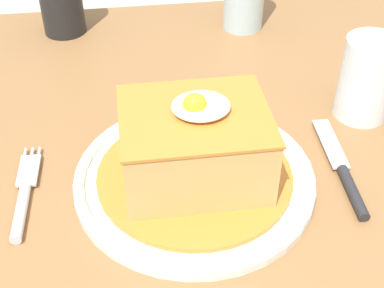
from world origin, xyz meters
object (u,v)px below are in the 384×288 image
Objects in this scene: fork at (23,198)px; knife at (346,177)px; main_plate at (195,177)px; drinking_glass at (366,84)px.

knife is at bearing -2.67° from fork.
fork is (-0.18, -0.00, -0.00)m from main_plate.
fork is at bearing -165.90° from drinking_glass.
main_plate is 0.18m from fork.
main_plate is at bearing -156.37° from drinking_glass.
fork is 0.35m from knife.
knife is at bearing -6.73° from main_plate.
knife is at bearing -117.87° from drinking_glass.
fork is at bearing 177.33° from knife.
main_plate is 1.85× the size of fork.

